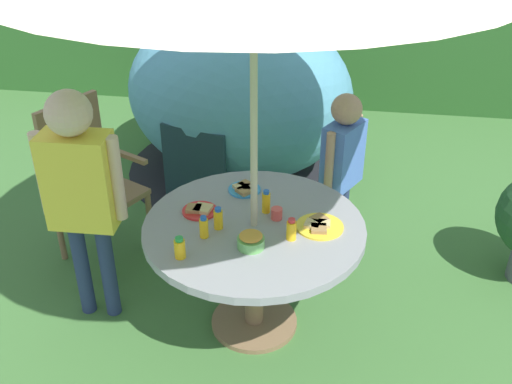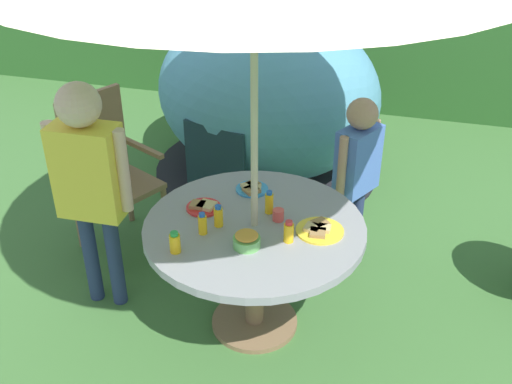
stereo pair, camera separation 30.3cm
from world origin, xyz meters
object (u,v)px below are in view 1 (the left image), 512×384
(plate_mid_left, at_px, (244,189))
(juice_bottle_center_front, at_px, (218,219))
(plate_mid_right, at_px, (199,210))
(juice_bottle_near_left, at_px, (266,202))
(garden_table, at_px, (254,243))
(child_in_blue_shirt, at_px, (343,155))
(juice_bottle_far_right, at_px, (291,230))
(juice_bottle_near_right, at_px, (204,227))
(juice_bottle_far_left, at_px, (180,248))
(dome_tent, at_px, (239,94))
(plate_front_edge, at_px, (319,226))
(cup_near, at_px, (277,214))
(child_in_yellow_shirt, at_px, (80,181))
(wooden_chair, at_px, (88,175))
(snack_bowl, at_px, (251,240))

(plate_mid_left, height_order, juice_bottle_center_front, juice_bottle_center_front)
(plate_mid_right, bearing_deg, juice_bottle_near_left, 8.69)
(garden_table, height_order, child_in_blue_shirt, child_in_blue_shirt)
(plate_mid_right, distance_m, juice_bottle_far_right, 0.54)
(juice_bottle_near_left, height_order, juice_bottle_near_right, juice_bottle_near_left)
(juice_bottle_far_left, bearing_deg, dome_tent, 92.45)
(garden_table, bearing_deg, juice_bottle_far_right, -26.15)
(plate_front_edge, relative_size, juice_bottle_center_front, 2.02)
(juice_bottle_near_right, bearing_deg, plate_front_edge, 16.43)
(child_in_blue_shirt, distance_m, cup_near, 0.81)
(garden_table, relative_size, plate_mid_right, 6.15)
(plate_mid_left, distance_m, cup_near, 0.34)
(garden_table, distance_m, child_in_blue_shirt, 0.93)
(child_in_yellow_shirt, distance_m, juice_bottle_far_right, 1.13)
(plate_mid_left, distance_m, juice_bottle_near_right, 0.50)
(plate_front_edge, bearing_deg, child_in_blue_shirt, 82.71)
(dome_tent, relative_size, juice_bottle_far_right, 19.27)
(plate_mid_right, xyz_separation_m, juice_bottle_center_front, (0.13, -0.14, 0.04))
(plate_mid_left, height_order, juice_bottle_near_right, juice_bottle_near_right)
(dome_tent, xyz_separation_m, juice_bottle_far_right, (0.60, -1.95, 0.09))
(garden_table, height_order, plate_mid_left, plate_mid_left)
(child_in_yellow_shirt, height_order, plate_front_edge, child_in_yellow_shirt)
(juice_bottle_near_right, bearing_deg, juice_bottle_far_right, 5.92)
(plate_mid_right, height_order, plate_mid_left, same)
(child_in_blue_shirt, xyz_separation_m, cup_near, (-0.33, -0.74, 0.01))
(wooden_chair, xyz_separation_m, child_in_blue_shirt, (1.59, 0.23, 0.14))
(plate_mid_right, height_order, juice_bottle_far_right, juice_bottle_far_right)
(wooden_chair, relative_size, juice_bottle_far_right, 8.76)
(plate_mid_right, bearing_deg, juice_bottle_far_left, -89.98)
(snack_bowl, height_order, cup_near, snack_bowl)
(plate_mid_right, bearing_deg, plate_mid_left, 51.51)
(juice_bottle_near_left, distance_m, juice_bottle_near_right, 0.39)
(child_in_blue_shirt, height_order, juice_bottle_far_left, child_in_blue_shirt)
(snack_bowl, distance_m, juice_bottle_far_left, 0.35)
(wooden_chair, relative_size, snack_bowl, 7.66)
(garden_table, xyz_separation_m, wooden_chair, (-1.15, 0.58, 0.00))
(dome_tent, bearing_deg, child_in_yellow_shirt, -88.87)
(dome_tent, relative_size, juice_bottle_near_left, 17.38)
(garden_table, relative_size, juice_bottle_near_right, 9.62)
(juice_bottle_near_left, distance_m, juice_bottle_center_front, 0.29)
(juice_bottle_near_left, bearing_deg, snack_bowl, -95.46)
(wooden_chair, relative_size, plate_mid_right, 5.52)
(wooden_chair, bearing_deg, plate_front_edge, -83.84)
(garden_table, distance_m, plate_mid_left, 0.37)
(wooden_chair, height_order, juice_bottle_near_left, wooden_chair)
(child_in_yellow_shirt, xyz_separation_m, plate_mid_left, (0.81, 0.36, -0.18))
(plate_mid_right, relative_size, juice_bottle_near_right, 1.56)
(dome_tent, xyz_separation_m, juice_bottle_near_left, (0.45, -1.72, 0.09))
(dome_tent, xyz_separation_m, juice_bottle_center_front, (0.22, -1.91, 0.09))
(snack_bowl, bearing_deg, plate_mid_right, 139.62)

